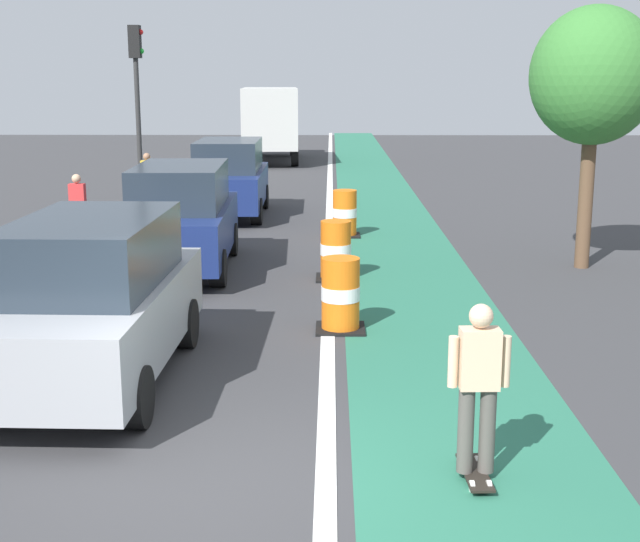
{
  "coord_description": "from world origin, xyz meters",
  "views": [
    {
      "loc": [
        0.94,
        -7.5,
        3.66
      ],
      "look_at": [
        0.79,
        4.06,
        1.1
      ],
      "focal_mm": 49.09,
      "sensor_mm": 36.0,
      "label": 1
    }
  ],
  "objects_px": {
    "traffic_barrel_mid": "(336,251)",
    "delivery_truck_down_block": "(271,120)",
    "traffic_light_corner": "(137,83)",
    "parked_suv_nearest": "(94,300)",
    "parked_suv_third": "(229,178)",
    "traffic_barrel_front": "(341,295)",
    "pedestrian_crossing": "(148,180)",
    "traffic_barrel_back": "(345,214)",
    "street_tree_sidewalk": "(594,77)",
    "skateboarder_on_lane": "(478,387)",
    "pedestrian_waiting": "(78,208)",
    "parked_suv_second": "(181,217)"
  },
  "relations": [
    {
      "from": "parked_suv_nearest",
      "to": "traffic_barrel_back",
      "type": "xyz_separation_m",
      "value": [
        3.19,
        10.14,
        -0.5
      ]
    },
    {
      "from": "parked_suv_nearest",
      "to": "traffic_light_corner",
      "type": "bearing_deg",
      "value": 99.99
    },
    {
      "from": "parked_suv_third",
      "to": "traffic_barrel_back",
      "type": "relative_size",
      "value": 4.25
    },
    {
      "from": "parked_suv_second",
      "to": "traffic_barrel_mid",
      "type": "bearing_deg",
      "value": -14.09
    },
    {
      "from": "parked_suv_second",
      "to": "traffic_light_corner",
      "type": "height_order",
      "value": "traffic_light_corner"
    },
    {
      "from": "pedestrian_crossing",
      "to": "pedestrian_waiting",
      "type": "xyz_separation_m",
      "value": [
        -0.41,
        -5.46,
        0.0
      ]
    },
    {
      "from": "parked_suv_second",
      "to": "delivery_truck_down_block",
      "type": "bearing_deg",
      "value": 89.49
    },
    {
      "from": "traffic_barrel_back",
      "to": "pedestrian_waiting",
      "type": "bearing_deg",
      "value": -166.57
    },
    {
      "from": "street_tree_sidewalk",
      "to": "traffic_light_corner",
      "type": "bearing_deg",
      "value": 141.25
    },
    {
      "from": "parked_suv_third",
      "to": "delivery_truck_down_block",
      "type": "xyz_separation_m",
      "value": [
        0.05,
        15.73,
        0.81
      ]
    },
    {
      "from": "traffic_barrel_back",
      "to": "pedestrian_crossing",
      "type": "height_order",
      "value": "pedestrian_crossing"
    },
    {
      "from": "traffic_barrel_mid",
      "to": "delivery_truck_down_block",
      "type": "bearing_deg",
      "value": 96.8
    },
    {
      "from": "delivery_truck_down_block",
      "to": "traffic_barrel_back",
      "type": "bearing_deg",
      "value": -80.89
    },
    {
      "from": "parked_suv_nearest",
      "to": "parked_suv_third",
      "type": "xyz_separation_m",
      "value": [
        0.13,
        13.18,
        0.0
      ]
    },
    {
      "from": "traffic_barrel_mid",
      "to": "street_tree_sidewalk",
      "type": "height_order",
      "value": "street_tree_sidewalk"
    },
    {
      "from": "parked_suv_nearest",
      "to": "pedestrian_crossing",
      "type": "relative_size",
      "value": 2.88
    },
    {
      "from": "parked_suv_second",
      "to": "traffic_light_corner",
      "type": "distance_m",
      "value": 9.46
    },
    {
      "from": "parked_suv_nearest",
      "to": "pedestrian_crossing",
      "type": "xyz_separation_m",
      "value": [
        -2.28,
        14.2,
        -0.17
      ]
    },
    {
      "from": "traffic_barrel_mid",
      "to": "traffic_barrel_front",
      "type": "bearing_deg",
      "value": -89.07
    },
    {
      "from": "skateboarder_on_lane",
      "to": "parked_suv_second",
      "type": "xyz_separation_m",
      "value": [
        -4.23,
        9.04,
        0.12
      ]
    },
    {
      "from": "pedestrian_crossing",
      "to": "street_tree_sidewalk",
      "type": "height_order",
      "value": "street_tree_sidewalk"
    },
    {
      "from": "traffic_barrel_mid",
      "to": "traffic_light_corner",
      "type": "relative_size",
      "value": 0.21
    },
    {
      "from": "parked_suv_third",
      "to": "pedestrian_waiting",
      "type": "distance_m",
      "value": 5.26
    },
    {
      "from": "traffic_light_corner",
      "to": "street_tree_sidewalk",
      "type": "bearing_deg",
      "value": -38.75
    },
    {
      "from": "skateboarder_on_lane",
      "to": "parked_suv_second",
      "type": "bearing_deg",
      "value": 115.11
    },
    {
      "from": "pedestrian_waiting",
      "to": "traffic_barrel_front",
      "type": "bearing_deg",
      "value": -48.59
    },
    {
      "from": "traffic_barrel_mid",
      "to": "delivery_truck_down_block",
      "type": "distance_m",
      "value": 23.46
    },
    {
      "from": "parked_suv_nearest",
      "to": "street_tree_sidewalk",
      "type": "distance_m",
      "value": 10.64
    },
    {
      "from": "parked_suv_second",
      "to": "traffic_barrel_mid",
      "type": "relative_size",
      "value": 4.28
    },
    {
      "from": "parked_suv_third",
      "to": "traffic_barrel_front",
      "type": "relative_size",
      "value": 4.25
    },
    {
      "from": "parked_suv_third",
      "to": "traffic_barrel_mid",
      "type": "bearing_deg",
      "value": -69.43
    },
    {
      "from": "traffic_barrel_front",
      "to": "traffic_barrel_mid",
      "type": "relative_size",
      "value": 1.0
    },
    {
      "from": "traffic_light_corner",
      "to": "parked_suv_second",
      "type": "bearing_deg",
      "value": -73.15
    },
    {
      "from": "parked_suv_nearest",
      "to": "pedestrian_crossing",
      "type": "bearing_deg",
      "value": 99.12
    },
    {
      "from": "traffic_barrel_back",
      "to": "delivery_truck_down_block",
      "type": "bearing_deg",
      "value": 99.11
    },
    {
      "from": "parked_suv_second",
      "to": "street_tree_sidewalk",
      "type": "relative_size",
      "value": 0.93
    },
    {
      "from": "traffic_barrel_front",
      "to": "pedestrian_crossing",
      "type": "relative_size",
      "value": 0.68
    },
    {
      "from": "parked_suv_nearest",
      "to": "traffic_barrel_front",
      "type": "xyz_separation_m",
      "value": [
        3.01,
        2.28,
        -0.5
      ]
    },
    {
      "from": "street_tree_sidewalk",
      "to": "traffic_barrel_mid",
      "type": "bearing_deg",
      "value": -167.52
    },
    {
      "from": "delivery_truck_down_block",
      "to": "pedestrian_crossing",
      "type": "height_order",
      "value": "delivery_truck_down_block"
    },
    {
      "from": "traffic_light_corner",
      "to": "pedestrian_crossing",
      "type": "distance_m",
      "value": 2.83
    },
    {
      "from": "traffic_barrel_mid",
      "to": "delivery_truck_down_block",
      "type": "relative_size",
      "value": 0.14
    },
    {
      "from": "parked_suv_nearest",
      "to": "parked_suv_third",
      "type": "relative_size",
      "value": 1.0
    },
    {
      "from": "parked_suv_nearest",
      "to": "traffic_barrel_mid",
      "type": "bearing_deg",
      "value": 62.36
    },
    {
      "from": "skateboarder_on_lane",
      "to": "pedestrian_waiting",
      "type": "xyz_separation_m",
      "value": [
        -6.9,
        11.38,
        -0.05
      ]
    },
    {
      "from": "parked_suv_nearest",
      "to": "pedestrian_waiting",
      "type": "height_order",
      "value": "parked_suv_nearest"
    },
    {
      "from": "parked_suv_third",
      "to": "delivery_truck_down_block",
      "type": "relative_size",
      "value": 0.6
    },
    {
      "from": "parked_suv_third",
      "to": "traffic_barrel_mid",
      "type": "relative_size",
      "value": 4.25
    },
    {
      "from": "parked_suv_second",
      "to": "traffic_barrel_front",
      "type": "height_order",
      "value": "parked_suv_second"
    },
    {
      "from": "parked_suv_second",
      "to": "traffic_barrel_mid",
      "type": "distance_m",
      "value": 3.11
    }
  ]
}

